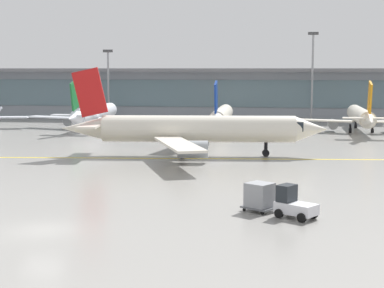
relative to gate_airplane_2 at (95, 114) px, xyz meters
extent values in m
plane|color=gray|center=(15.68, -61.79, -2.38)|extent=(400.00, 400.00, 0.00)
cube|color=yellow|center=(20.73, -31.15, -2.38)|extent=(109.48, 11.40, 0.01)
cube|color=#8C939E|center=(15.68, 23.25, 2.12)|extent=(163.94, 8.00, 9.00)
cube|color=slate|center=(15.68, 19.17, 2.57)|extent=(157.38, 0.16, 5.04)
cube|color=slate|center=(15.68, 21.75, 6.92)|extent=(170.50, 11.00, 0.60)
cylinder|color=silver|center=(0.00, 0.31, 0.08)|extent=(2.54, 17.22, 2.39)
cone|color=silver|center=(0.09, 10.34, 0.08)|extent=(2.30, 2.89, 2.27)
cube|color=black|center=(0.08, 8.43, 0.38)|extent=(1.88, 2.17, 0.84)
cone|color=silver|center=(-0.09, -10.20, 0.08)|extent=(2.07, 3.84, 2.03)
cube|color=silver|center=(-6.12, -1.04, -0.58)|extent=(10.07, 4.96, 0.20)
cylinder|color=#999EA3|center=(-4.15, -0.01, -1.24)|extent=(1.50, 2.54, 1.48)
cube|color=silver|center=(6.10, -1.15, -0.58)|extent=(10.08, 4.80, 0.20)
cylinder|color=#999EA3|center=(4.14, -0.08, -1.24)|extent=(1.50, 2.54, 1.48)
cube|color=#19662D|center=(-0.09, -9.44, 3.31)|extent=(0.28, 3.22, 4.50)
cube|color=silver|center=(-1.84, -9.14, 0.44)|extent=(3.53, 1.72, 0.17)
cube|color=silver|center=(1.67, -9.17, 0.44)|extent=(3.53, 1.72, 0.17)
cylinder|color=black|center=(0.06, 6.33, -1.75)|extent=(0.31, 0.31, 1.26)
cylinder|color=black|center=(0.06, 6.33, -2.06)|extent=(0.39, 0.64, 0.63)
cylinder|color=black|center=(-1.63, -1.08, -1.75)|extent=(0.31, 0.31, 1.26)
cylinder|color=black|center=(-1.63, -1.08, -2.06)|extent=(0.39, 0.64, 0.63)
cylinder|color=black|center=(1.61, -1.11, -1.75)|extent=(0.31, 0.31, 1.26)
cylinder|color=black|center=(1.61, -1.11, -2.06)|extent=(0.39, 0.64, 0.63)
cylinder|color=silver|center=(20.62, -1.65, 0.08)|extent=(2.64, 17.23, 2.39)
cone|color=silver|center=(20.47, 8.39, 0.08)|extent=(2.31, 2.90, 2.27)
cube|color=black|center=(20.50, 6.48, 0.38)|extent=(1.90, 2.18, 0.84)
cone|color=silver|center=(20.78, -12.15, 0.08)|extent=(2.09, 3.85, 2.03)
cube|color=silver|center=(14.53, -3.14, -0.58)|extent=(10.08, 4.75, 0.20)
cylinder|color=#999EA3|center=(16.48, -2.06, -1.24)|extent=(1.51, 2.55, 1.48)
cube|color=silver|center=(26.75, -2.96, -0.58)|extent=(10.07, 5.01, 0.20)
cylinder|color=#999EA3|center=(24.77, -1.93, -1.24)|extent=(1.51, 2.55, 1.48)
cube|color=navy|center=(20.76, -11.39, 3.31)|extent=(0.30, 3.22, 4.50)
cube|color=silver|center=(19.00, -11.14, 0.44)|extent=(3.54, 1.74, 0.17)
cube|color=silver|center=(22.52, -11.08, 0.44)|extent=(3.54, 1.74, 0.17)
cylinder|color=black|center=(20.53, 4.37, -1.75)|extent=(0.31, 0.31, 1.26)
cylinder|color=black|center=(20.53, 4.37, -2.06)|extent=(0.40, 0.64, 0.63)
cylinder|color=black|center=(19.02, -3.07, -1.75)|extent=(0.31, 0.31, 1.26)
cylinder|color=black|center=(19.02, -3.07, -2.06)|extent=(0.40, 0.64, 0.63)
cylinder|color=black|center=(22.26, -3.03, -1.75)|extent=(0.31, 0.31, 1.26)
cylinder|color=black|center=(22.26, -3.03, -2.06)|extent=(0.40, 0.64, 0.63)
cylinder|color=silver|center=(41.60, 0.44, 0.08)|extent=(2.46, 17.21, 2.39)
cone|color=silver|center=(41.65, 10.47, 0.08)|extent=(2.28, 2.88, 2.27)
cube|color=black|center=(41.64, 8.56, 0.38)|extent=(1.87, 2.16, 0.84)
cone|color=silver|center=(41.56, -10.07, 0.08)|extent=(2.05, 3.83, 2.03)
cube|color=silver|center=(35.48, -0.94, -0.58)|extent=(10.07, 4.92, 0.20)
cylinder|color=#999EA3|center=(37.46, 0.11, -1.24)|extent=(1.49, 2.54, 1.48)
cube|color=orange|center=(41.56, -9.31, 3.31)|extent=(0.27, 3.22, 4.50)
cube|color=silver|center=(39.81, -9.02, 0.44)|extent=(3.52, 1.70, 0.17)
cube|color=silver|center=(43.32, -9.03, 0.44)|extent=(3.52, 1.70, 0.17)
cylinder|color=black|center=(41.63, 6.46, -1.75)|extent=(0.31, 0.31, 1.26)
cylinder|color=black|center=(41.63, 6.46, -2.06)|extent=(0.39, 0.63, 0.63)
cylinder|color=black|center=(39.98, -0.96, -1.75)|extent=(0.31, 0.31, 1.26)
cylinder|color=black|center=(39.98, -0.96, -2.06)|extent=(0.39, 0.63, 0.63)
cylinder|color=black|center=(43.21, -0.97, -1.75)|extent=(0.31, 0.31, 1.26)
cylinder|color=black|center=(43.21, -0.97, -2.06)|extent=(0.39, 0.63, 0.63)
cylinder|color=silver|center=(20.73, -29.15, 0.63)|extent=(21.25, 5.03, 2.93)
cone|color=silver|center=(32.96, -27.91, 0.63)|extent=(3.77, 3.12, 2.78)
cube|color=black|center=(30.63, -28.15, 1.00)|extent=(2.85, 2.54, 1.02)
cone|color=silver|center=(7.92, -30.44, 0.63)|extent=(4.91, 2.94, 2.49)
cube|color=silver|center=(18.26, -21.87, -0.17)|extent=(4.86, 12.35, 0.24)
cylinder|color=#999EA3|center=(19.79, -24.14, -0.99)|extent=(3.26, 2.11, 1.81)
cube|color=silver|center=(19.77, -36.77, -0.17)|extent=(7.03, 12.21, 0.24)
cylinder|color=#999EA3|center=(20.81, -34.24, -0.99)|extent=(3.26, 2.11, 1.81)
cube|color=red|center=(8.85, -30.35, 4.59)|extent=(3.96, 0.70, 5.51)
cube|color=silver|center=(8.98, -28.17, 1.07)|extent=(2.49, 4.49, 0.21)
cube|color=silver|center=(9.41, -32.45, 1.07)|extent=(2.49, 4.49, 0.21)
cylinder|color=black|center=(28.06, -28.41, -1.61)|extent=(0.38, 0.38, 1.55)
cylinder|color=black|center=(28.06, -28.41, -1.99)|extent=(0.82, 0.55, 0.77)
cylinder|color=black|center=(18.82, -27.35, -1.61)|extent=(0.38, 0.38, 1.55)
cylinder|color=black|center=(18.82, -27.35, -1.99)|extent=(0.82, 0.55, 0.77)
cylinder|color=black|center=(19.21, -31.29, -1.61)|extent=(0.38, 0.38, 1.55)
cylinder|color=black|center=(19.21, -31.29, -1.99)|extent=(0.82, 0.55, 0.77)
cube|color=silver|center=(30.72, -56.61, -1.73)|extent=(2.94, 2.62, 0.70)
cube|color=#1E2328|center=(30.10, -56.19, -0.83)|extent=(1.44, 1.53, 1.10)
cylinder|color=black|center=(31.82, -56.51, -2.08)|extent=(0.62, 0.52, 0.60)
cylinder|color=black|center=(31.04, -57.67, -2.08)|extent=(0.62, 0.52, 0.60)
cylinder|color=black|center=(30.41, -55.56, -2.08)|extent=(0.62, 0.52, 0.60)
cylinder|color=black|center=(29.63, -56.71, -2.08)|extent=(0.62, 0.52, 0.60)
cube|color=#595B60|center=(28.31, -54.98, -2.10)|extent=(2.64, 2.50, 0.12)
cube|color=gray|center=(28.31, -54.98, -1.24)|extent=(2.17, 2.14, 1.60)
cylinder|color=black|center=(29.33, -54.82, -2.27)|extent=(0.24, 0.21, 0.22)
cylinder|color=black|center=(28.54, -55.98, -2.27)|extent=(0.24, 0.21, 0.22)
cylinder|color=black|center=(28.09, -53.98, -2.27)|extent=(0.24, 0.21, 0.22)
cylinder|color=black|center=(27.30, -55.14, -2.27)|extent=(0.24, 0.21, 0.22)
cylinder|color=gray|center=(-1.91, 15.01, 3.87)|extent=(0.36, 0.36, 12.51)
cube|color=#3F3F42|center=(-1.91, 15.01, 10.38)|extent=(1.80, 0.30, 0.50)
cylinder|color=gray|center=(34.94, 14.55, 5.30)|extent=(0.36, 0.36, 15.36)
cube|color=#3F3F42|center=(34.94, 14.55, 13.23)|extent=(1.80, 0.30, 0.50)
camera|label=1|loc=(29.65, -96.23, 7.19)|focal=58.12mm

